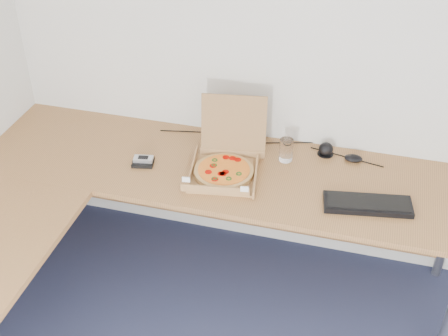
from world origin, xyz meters
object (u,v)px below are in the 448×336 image
(desk, at_px, (130,213))
(keyboard, at_px, (368,204))
(drinking_glass, at_px, (286,150))
(wallet, at_px, (143,162))
(pizza_box, at_px, (225,166))

(desk, xyz_separation_m, keyboard, (1.07, 0.30, 0.04))
(drinking_glass, height_order, keyboard, drinking_glass)
(wallet, bearing_deg, drinking_glass, 6.54)
(pizza_box, bearing_deg, drinking_glass, 26.47)
(drinking_glass, bearing_deg, wallet, -162.04)
(drinking_glass, distance_m, keyboard, 0.52)
(desk, bearing_deg, drinking_glass, 42.76)
(wallet, bearing_deg, desk, -90.19)
(drinking_glass, xyz_separation_m, wallet, (-0.70, -0.23, -0.05))
(drinking_glass, relative_size, wallet, 1.15)
(keyboard, distance_m, wallet, 1.14)
(desk, relative_size, wallet, 23.40)
(pizza_box, relative_size, keyboard, 0.95)
(drinking_glass, relative_size, keyboard, 0.30)
(drinking_glass, distance_m, wallet, 0.74)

